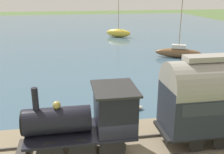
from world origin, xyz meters
The scene contains 6 objects.
harbor_water centered at (43.55, 0.00, 0.00)m, with size 80.00×80.00×0.01m.
steam_locomotive centered at (0.34, 1.34, 2.46)m, with size 2.40×5.46×3.32m.
sailboat_brown centered at (19.37, -11.19, 0.67)m, with size 3.36×5.54×8.16m.
sailboat_yellow centered at (35.53, -6.81, 0.73)m, with size 3.74×4.60×6.32m.
rowboat_far_out centered at (6.14, -1.47, 0.17)m, with size 1.75×2.86×0.33m.
rowboat_mid_harbor centered at (12.06, -10.78, 0.17)m, with size 1.32×2.92×0.33m.
Camera 1 is at (-10.34, 2.15, 7.88)m, focal length 42.00 mm.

